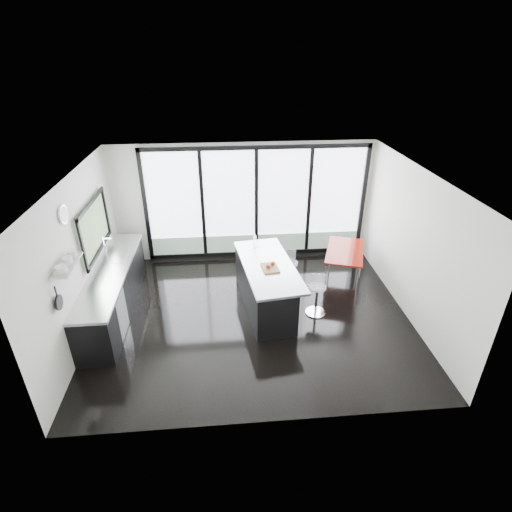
{
  "coord_description": "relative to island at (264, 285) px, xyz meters",
  "views": [
    {
      "loc": [
        -0.49,
        -6.32,
        4.71
      ],
      "look_at": [
        0.1,
        0.3,
        1.15
      ],
      "focal_mm": 28.0,
      "sensor_mm": 36.0,
      "label": 1
    }
  ],
  "objects": [
    {
      "name": "ceiling",
      "position": [
        -0.27,
        -0.33,
        2.33
      ],
      "size": [
        6.0,
        5.0,
        0.0
      ],
      "primitive_type": "cube",
      "color": "white",
      "rests_on": "wall_back"
    },
    {
      "name": "counter_cabinets",
      "position": [
        -2.94,
        0.06,
        -0.01
      ],
      "size": [
        0.69,
        3.24,
        1.36
      ],
      "color": "black",
      "rests_on": "floor"
    },
    {
      "name": "bar_stool_near",
      "position": [
        0.98,
        -0.37,
        -0.16
      ],
      "size": [
        0.47,
        0.47,
        0.63
      ],
      "primitive_type": "cylinder",
      "rotation": [
        0.0,
        0.0,
        -0.23
      ],
      "color": "silver",
      "rests_on": "floor"
    },
    {
      "name": "bar_stool_far",
      "position": [
        0.56,
        0.46,
        -0.12
      ],
      "size": [
        0.46,
        0.46,
        0.71
      ],
      "primitive_type": "cylinder",
      "rotation": [
        0.0,
        0.0,
        0.03
      ],
      "color": "silver",
      "rests_on": "floor"
    },
    {
      "name": "wall_right",
      "position": [
        2.73,
        -0.33,
        0.93
      ],
      "size": [
        0.0,
        5.0,
        2.8
      ],
      "primitive_type": "cube",
      "color": "beige",
      "rests_on": "ground"
    },
    {
      "name": "floor",
      "position": [
        -0.27,
        -0.33,
        -0.47
      ],
      "size": [
        6.0,
        5.0,
        0.0
      ],
      "primitive_type": "cube",
      "color": "black",
      "rests_on": "ground"
    },
    {
      "name": "wall_front",
      "position": [
        -0.27,
        -2.83,
        0.93
      ],
      "size": [
        6.0,
        0.0,
        2.8
      ],
      "primitive_type": "cube",
      "color": "beige",
      "rests_on": "ground"
    },
    {
      "name": "island",
      "position": [
        0.0,
        0.0,
        0.0
      ],
      "size": [
        1.23,
        2.37,
        1.2
      ],
      "color": "black",
      "rests_on": "floor"
    },
    {
      "name": "wall_left",
      "position": [
        -3.24,
        -0.06,
        1.09
      ],
      "size": [
        0.26,
        5.0,
        2.8
      ],
      "color": "beige",
      "rests_on": "ground"
    },
    {
      "name": "wall_back",
      "position": [
        0.01,
        2.13,
        0.8
      ],
      "size": [
        6.0,
        0.09,
        2.8
      ],
      "color": "beige",
      "rests_on": "ground"
    },
    {
      "name": "red_table",
      "position": [
        1.86,
        0.86,
        -0.11
      ],
      "size": [
        1.17,
        1.52,
        0.72
      ],
      "primitive_type": "cube",
      "rotation": [
        0.0,
        0.0,
        -0.34
      ],
      "color": "maroon",
      "rests_on": "floor"
    }
  ]
}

